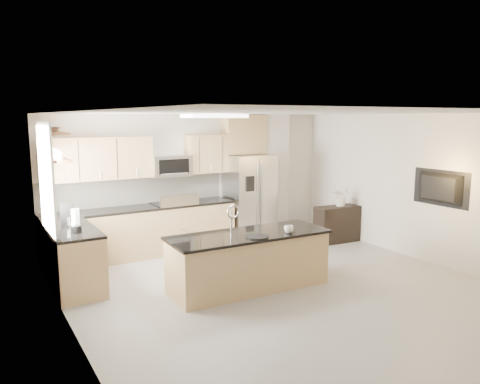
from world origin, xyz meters
TOP-DOWN VIEW (x-y plane):
  - floor at (0.00, 0.00)m, footprint 6.50×6.50m
  - ceiling at (0.00, 0.00)m, footprint 6.00×6.50m
  - wall_back at (0.00, 3.25)m, footprint 6.00×0.02m
  - wall_left at (-3.00, 0.00)m, footprint 0.02×6.50m
  - wall_right at (3.00, 0.00)m, footprint 0.02×6.50m
  - back_counter at (-1.23, 2.93)m, footprint 3.55×0.66m
  - left_counter at (-2.67, 1.85)m, footprint 0.66×1.50m
  - range at (-0.60, 2.92)m, footprint 0.76×0.64m
  - upper_cabinets at (-1.30, 3.09)m, footprint 3.50×0.33m
  - microwave at (-0.60, 3.04)m, footprint 0.76×0.40m
  - refrigerator at (1.06, 2.87)m, footprint 0.92×0.78m
  - partition_column at (1.82, 3.10)m, footprint 0.60×0.30m
  - window at (-2.98, 1.85)m, footprint 0.04×1.15m
  - shelf_lower at (-2.85, 1.95)m, footprint 0.30×1.20m
  - shelf_upper at (-2.85, 1.95)m, footprint 0.30×1.20m
  - ceiling_fixture at (-0.40, 1.60)m, footprint 1.00×0.50m
  - island at (-0.42, 0.50)m, footprint 2.45×0.96m
  - credenza at (2.54, 1.83)m, footprint 0.95×0.45m
  - cup at (0.11, 0.24)m, footprint 0.14×0.14m
  - platter at (-0.44, 0.26)m, footprint 0.34×0.34m
  - blender at (-2.67, 1.51)m, footprint 0.15×0.15m
  - kettle at (-2.62, 1.80)m, footprint 0.21×0.21m
  - coffee_maker at (-2.69, 2.01)m, footprint 0.22×0.26m
  - bowl at (-2.85, 2.04)m, footprint 0.43×0.43m
  - flower_vase at (2.61, 1.82)m, footprint 0.63×0.58m
  - television at (2.91, -0.20)m, footprint 0.14×1.08m

SIDE VIEW (x-z plane):
  - floor at x=0.00m, z-range 0.00..0.00m
  - credenza at x=2.54m, z-range 0.00..0.74m
  - island at x=-0.42m, z-range -0.21..1.05m
  - left_counter at x=-2.67m, z-range 0.00..0.92m
  - back_counter at x=-1.23m, z-range -0.25..1.19m
  - range at x=-0.60m, z-range -0.10..1.04m
  - platter at x=-0.44m, z-range 0.84..0.86m
  - refrigerator at x=1.06m, z-range 0.00..1.78m
  - cup at x=0.11m, z-range 0.84..0.95m
  - kettle at x=-2.62m, z-range 0.91..1.17m
  - flower_vase at x=2.61m, z-range 0.74..1.35m
  - blender at x=-2.67m, z-range 0.90..1.25m
  - coffee_maker at x=-2.69m, z-range 0.91..1.26m
  - wall_back at x=0.00m, z-range 0.00..2.60m
  - wall_left at x=-3.00m, z-range 0.00..2.60m
  - wall_right at x=3.00m, z-range 0.00..2.60m
  - partition_column at x=1.82m, z-range 0.00..2.60m
  - television at x=2.91m, z-range 1.04..1.66m
  - microwave at x=-0.60m, z-range 1.43..1.83m
  - window at x=-2.98m, z-range 0.83..2.47m
  - upper_cabinets at x=-1.30m, z-range 1.45..2.20m
  - shelf_lower at x=-2.85m, z-range 1.93..1.97m
  - shelf_upper at x=-2.85m, z-range 2.30..2.34m
  - bowl at x=-2.85m, z-range 2.34..2.42m
  - ceiling_fixture at x=-0.40m, z-range 2.53..2.59m
  - ceiling at x=0.00m, z-range 2.59..2.61m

